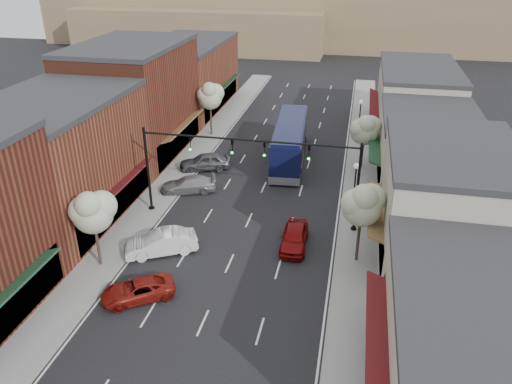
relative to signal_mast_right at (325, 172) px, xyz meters
The scene contains 28 objects.
ground 10.81m from the signal_mast_right, 125.10° to the right, with size 160.00×160.00×0.00m, color black.
sidewalk_left 18.10m from the signal_mast_right, 143.17° to the left, with size 2.80×73.00×0.15m, color gray.
sidewalk_right 11.78m from the signal_mast_right, 75.18° to the left, with size 2.80×73.00×0.15m, color gray.
curb_left 17.04m from the signal_mast_right, 140.24° to the left, with size 0.25×73.00×0.17m, color gray.
curb_right 11.53m from the signal_mast_right, 82.52° to the left, with size 0.25×73.00×0.17m, color gray.
bldg_left_midnear 19.95m from the signal_mast_right, behind, with size 10.14×14.10×9.40m.
bldg_left_midfar 23.22m from the signal_mast_right, 148.85° to the left, with size 10.14×14.10×10.90m.
bldg_left_far 34.32m from the signal_mast_right, 125.32° to the left, with size 10.14×18.10×8.40m.
bldg_right_near 16.25m from the signal_mast_right, 60.04° to the right, with size 9.14×12.10×5.90m.
bldg_right_midnear 8.37m from the signal_mast_right, 13.86° to the right, with size 9.14×12.10×7.90m.
bldg_right_midfar 12.94m from the signal_mast_right, 51.07° to the left, with size 9.14×12.10×6.40m.
bldg_right_far 25.35m from the signal_mast_right, 71.37° to the left, with size 9.14×16.10×7.40m.
hill_far 82.21m from the signal_mast_right, 93.92° to the left, with size 120.00×30.00×12.00m, color #7A6647.
hill_near 76.41m from the signal_mast_right, 113.63° to the left, with size 50.00×20.00×8.00m, color #7A6647.
signal_mast_right is the anchor object (origin of this frame).
signal_mast_left 11.24m from the signal_mast_right, behind, with size 8.22×0.46×7.00m.
tree_right_near 4.89m from the signal_mast_right, 56.09° to the right, with size 2.85×2.65×5.95m.
tree_right_far 12.27m from the signal_mast_right, 77.15° to the left, with size 2.85×2.65×5.43m.
tree_left_near 16.05m from the signal_mast_right, 149.86° to the right, with size 2.85×2.65×5.69m.
tree_left_far 22.68m from the signal_mast_right, 127.71° to the left, with size 2.85×2.65×6.13m.
lamp_post_near 3.69m from the signal_mast_right, 48.95° to the left, with size 0.44×0.44×4.44m.
lamp_post_far 20.19m from the signal_mast_right, 83.78° to the left, with size 0.44×0.44×4.44m.
coach_bus 13.61m from the signal_mast_right, 108.85° to the left, with size 3.65×12.86×3.88m.
red_hatchback 5.17m from the signal_mast_right, 119.20° to the right, with size 1.78×4.43×1.51m, color maroon.
parked_car_a 15.22m from the signal_mast_right, 133.27° to the right, with size 2.02×4.37×1.21m, color maroon.
parked_car_b 12.58m from the signal_mast_right, 151.57° to the right, with size 1.72×4.93×1.62m, color white.
parked_car_c 13.03m from the signal_mast_right, 162.18° to the left, with size 1.93×4.74×1.37m, color #97969B.
parked_car_d 15.17m from the signal_mast_right, 143.64° to the left, with size 1.90×4.73×1.61m, color #505256.
Camera 1 is at (7.44, -24.88, 19.14)m, focal length 35.00 mm.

